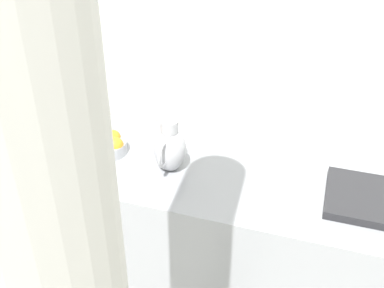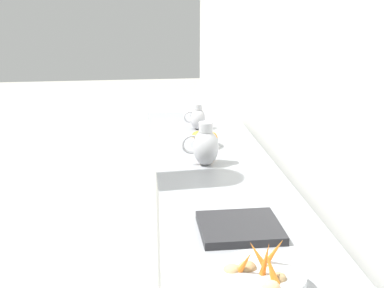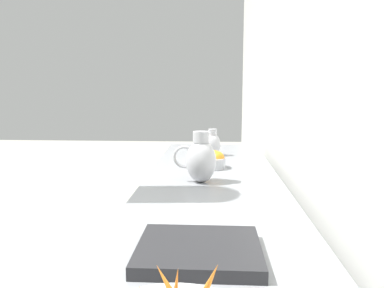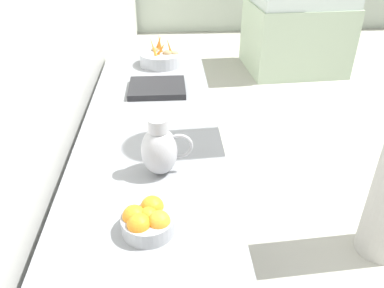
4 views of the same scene
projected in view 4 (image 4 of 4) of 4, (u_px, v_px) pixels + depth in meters
prep_counter at (154, 214)px, 2.04m from camera, size 0.70×3.01×0.88m
vegetable_colander at (161, 58)px, 2.70m from camera, size 0.30×0.30×0.21m
orange_bowl at (147, 220)px, 1.30m from camera, size 0.19×0.19×0.10m
metal_pitcher_tall at (160, 149)px, 1.56m from camera, size 0.21×0.15×0.25m
counter_sink_basin at (157, 88)px, 2.33m from camera, size 0.34×0.30×0.04m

